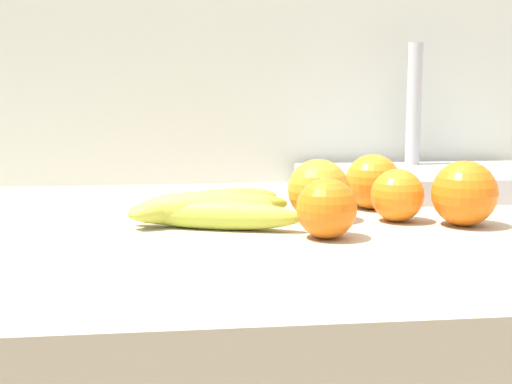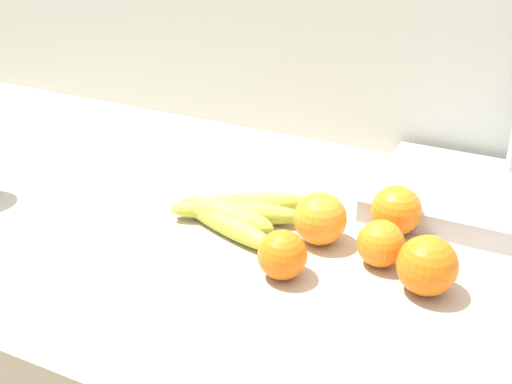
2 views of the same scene
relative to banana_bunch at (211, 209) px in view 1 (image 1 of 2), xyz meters
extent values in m
cube|color=silver|center=(0.00, 0.39, -0.27)|extent=(2.19, 0.06, 1.30)
ellipsoid|color=#B6C73F|center=(0.00, -0.03, 0.00)|extent=(0.21, 0.10, 0.03)
ellipsoid|color=gold|center=(-0.01, -0.01, 0.00)|extent=(0.16, 0.06, 0.04)
ellipsoid|color=#ACC23F|center=(0.00, 0.01, 0.00)|extent=(0.20, 0.09, 0.04)
ellipsoid|color=#BBC43F|center=(0.00, 0.03, 0.00)|extent=(0.20, 0.15, 0.04)
sphere|color=orange|center=(0.13, 0.01, 0.02)|extent=(0.08, 0.08, 0.08)
sphere|color=orange|center=(0.29, -0.04, 0.02)|extent=(0.08, 0.08, 0.08)
sphere|color=orange|center=(0.22, 0.08, 0.02)|extent=(0.07, 0.07, 0.07)
sphere|color=orange|center=(0.12, -0.09, 0.01)|extent=(0.07, 0.07, 0.07)
sphere|color=orange|center=(0.22, -0.01, 0.01)|extent=(0.06, 0.06, 0.06)
cube|color=#B7BABF|center=(0.35, 0.21, 0.00)|extent=(0.39, 0.25, 0.03)
cylinder|color=#B2B2B7|center=(0.35, 0.30, 0.12)|extent=(0.02, 0.02, 0.20)
camera|label=1|loc=(-0.04, -0.81, 0.14)|focal=48.71mm
camera|label=2|loc=(0.40, -0.74, 0.47)|focal=45.89mm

